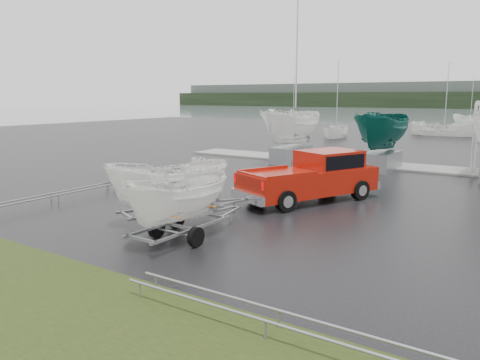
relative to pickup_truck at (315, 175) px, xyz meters
The scene contains 15 objects.
ground_plane 1.82m from the pickup_truck, 83.53° to the right, with size 120.00×120.00×0.00m, color black.
grass_verge 12.50m from the pickup_truck, 89.24° to the right, with size 40.00×40.00×0.00m, color black.
dock 11.59m from the pickup_truck, 89.18° to the left, with size 30.00×3.00×0.12m, color gray.
pickup_truck is the anchor object (origin of this frame).
trailer_hitched 6.86m from the pickup_truck, 114.05° to the right, with size 2.54×3.77×5.08m.
trailer_parked 7.76m from the pickup_truck, 97.83° to the right, with size 1.79×3.62×4.71m.
keelboat_0 11.67m from the pickup_truck, 122.52° to the left, with size 2.46×3.20×10.63m.
keelboat_1 10.11m from the pickup_truck, 90.79° to the left, with size 2.38×3.20×7.43m.
mast_rack_0 8.88m from the pickup_truck, behind, with size 0.56×6.50×0.06m.
mast_rack_1 10.97m from the pickup_truck, 143.86° to the right, with size 0.56×6.50×0.06m.
mast_rack_2 11.74m from the pickup_truck, 69.18° to the right, with size 7.00×0.56×0.06m.
moored_boat_0 31.47m from the pickup_truck, 110.53° to the left, with size 2.42×2.47×10.86m.
moored_boat_1 38.46m from the pickup_truck, 92.75° to the left, with size 3.03×2.96×11.69m.
moored_boat_4 60.09m from the pickup_truck, 118.05° to the left, with size 2.96×2.90×11.39m.
moored_boat_5 69.33m from the pickup_truck, 92.77° to the left, with size 3.39×3.37×11.27m.
Camera 1 is at (7.98, -16.59, 4.37)m, focal length 35.00 mm.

